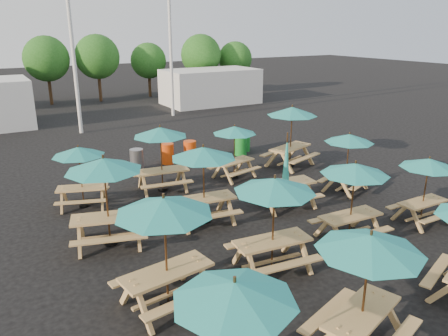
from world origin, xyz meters
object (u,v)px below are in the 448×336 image
picnic_unit_2 (104,171)px  waste_bin_3 (241,146)px  picnic_unit_15 (292,115)px  waste_bin_0 (137,160)px  picnic_unit_14 (349,142)px  picnic_unit_6 (203,158)px  picnic_unit_4 (369,252)px  picnic_unit_9 (355,174)px  picnic_unit_7 (160,136)px  picnic_unit_10 (286,177)px  picnic_unit_3 (79,156)px  waste_bin_1 (167,154)px  picnic_unit_1 (164,214)px  picnic_unit_13 (428,168)px  waste_bin_4 (244,141)px  picnic_unit_0 (234,301)px  waste_bin_2 (190,151)px  picnic_unit_5 (274,192)px  picnic_unit_11 (234,134)px

picnic_unit_2 → waste_bin_3: 9.73m
picnic_unit_15 → waste_bin_0: size_ratio=2.93×
waste_bin_3 → picnic_unit_14: bearing=-82.2°
picnic_unit_6 → waste_bin_3: 7.61m
picnic_unit_4 → picnic_unit_9: 4.43m
picnic_unit_7 → picnic_unit_10: bearing=-41.1°
picnic_unit_4 → picnic_unit_15: bearing=40.9°
picnic_unit_3 → waste_bin_1: size_ratio=2.39×
picnic_unit_1 → picnic_unit_14: (8.29, 3.10, -0.31)m
picnic_unit_9 → picnic_unit_2: bearing=155.2°
picnic_unit_4 → picnic_unit_14: picnic_unit_4 is taller
picnic_unit_15 → picnic_unit_13: bearing=-108.3°
picnic_unit_9 → waste_bin_4: picnic_unit_9 is taller
picnic_unit_4 → picnic_unit_10: (2.95, 6.06, -0.96)m
picnic_unit_6 → picnic_unit_7: size_ratio=1.01×
picnic_unit_1 → waste_bin_3: 11.78m
picnic_unit_1 → picnic_unit_4: picnic_unit_1 is taller
picnic_unit_2 → picnic_unit_10: (5.79, -0.26, -1.09)m
picnic_unit_13 → picnic_unit_15: picnic_unit_15 is taller
picnic_unit_2 → picnic_unit_14: 8.59m
picnic_unit_1 → picnic_unit_6: (2.62, 3.30, -0.08)m
picnic_unit_7 → waste_bin_3: picnic_unit_7 is taller
picnic_unit_0 → picnic_unit_4: bearing=-6.5°
picnic_unit_3 → waste_bin_1: 5.43m
picnic_unit_7 → waste_bin_1: bearing=71.5°
waste_bin_1 → waste_bin_2: size_ratio=1.00×
picnic_unit_2 → waste_bin_1: (4.31, 6.07, -1.68)m
picnic_unit_2 → picnic_unit_5: (3.06, -3.28, -0.08)m
picnic_unit_11 → waste_bin_3: size_ratio=2.35×
picnic_unit_7 → picnic_unit_15: size_ratio=0.91×
picnic_unit_9 → waste_bin_2: bearing=96.2°
picnic_unit_13 → waste_bin_3: size_ratio=2.29×
picnic_unit_3 → picnic_unit_6: bearing=-27.3°
waste_bin_0 → picnic_unit_4: bearing=-90.1°
picnic_unit_0 → picnic_unit_7: (2.76, 9.47, 0.06)m
waste_bin_0 → waste_bin_3: bearing=-3.1°
picnic_unit_9 → picnic_unit_1: bearing=-174.6°
picnic_unit_11 → picnic_unit_15: (2.85, 0.10, 0.41)m
waste_bin_4 → picnic_unit_6: bearing=-131.3°
picnic_unit_1 → waste_bin_1: size_ratio=2.79×
waste_bin_4 → picnic_unit_15: bearing=-83.3°
picnic_unit_3 → picnic_unit_10: (5.79, -3.30, -0.73)m
picnic_unit_4 → waste_bin_0: picnic_unit_4 is taller
picnic_unit_0 → waste_bin_4: size_ratio=2.58×
picnic_unit_2 → picnic_unit_4: 6.94m
picnic_unit_5 → waste_bin_4: size_ratio=2.68×
picnic_unit_2 → picnic_unit_9: size_ratio=1.11×
picnic_unit_13 → picnic_unit_15: 6.49m
picnic_unit_9 → picnic_unit_14: bearing=49.5°
picnic_unit_15 → waste_bin_2: picnic_unit_15 is taller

